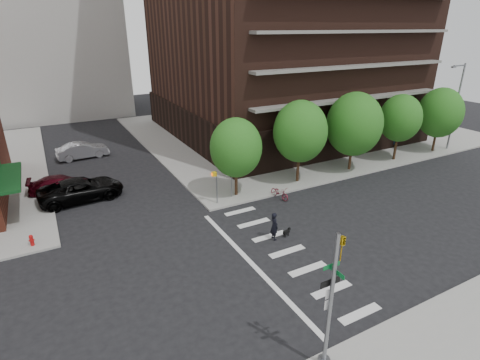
# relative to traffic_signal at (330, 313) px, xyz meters

# --- Properties ---
(ground) EXTENTS (120.00, 120.00, 0.00)m
(ground) POSITION_rel_traffic_signal_xyz_m (0.47, 7.49, -2.70)
(ground) COLOR black
(ground) RESTS_ON ground
(sidewalk_ne) EXTENTS (39.00, 33.00, 0.15)m
(sidewalk_ne) POSITION_rel_traffic_signal_xyz_m (20.97, 30.99, -2.62)
(sidewalk_ne) COLOR gray
(sidewalk_ne) RESTS_ON ground
(crosswalk) EXTENTS (3.85, 13.00, 0.01)m
(crosswalk) POSITION_rel_traffic_signal_xyz_m (2.68, 7.49, -2.69)
(crosswalk) COLOR silver
(crosswalk) RESTS_ON ground
(tree_a) EXTENTS (4.00, 4.00, 5.90)m
(tree_a) POSITION_rel_traffic_signal_xyz_m (4.47, 15.99, 1.35)
(tree_a) COLOR #301E11
(tree_a) RESTS_ON sidewalk_ne
(tree_b) EXTENTS (4.50, 4.50, 6.65)m
(tree_b) POSITION_rel_traffic_signal_xyz_m (10.47, 15.99, 1.85)
(tree_b) COLOR #301E11
(tree_b) RESTS_ON sidewalk_ne
(tree_c) EXTENTS (5.00, 5.00, 6.80)m
(tree_c) POSITION_rel_traffic_signal_xyz_m (16.47, 15.99, 1.75)
(tree_c) COLOR #301E11
(tree_c) RESTS_ON sidewalk_ne
(tree_d) EXTENTS (4.00, 4.00, 6.20)m
(tree_d) POSITION_rel_traffic_signal_xyz_m (22.47, 15.99, 1.64)
(tree_d) COLOR #301E11
(tree_d) RESTS_ON sidewalk_ne
(tree_e) EXTENTS (4.50, 4.50, 6.35)m
(tree_e) POSITION_rel_traffic_signal_xyz_m (28.47, 15.99, 1.55)
(tree_e) COLOR #301E11
(tree_e) RESTS_ON sidewalk_ne
(traffic_signal) EXTENTS (0.90, 0.75, 6.00)m
(traffic_signal) POSITION_rel_traffic_signal_xyz_m (0.00, 0.00, 0.00)
(traffic_signal) COLOR slate
(traffic_signal) RESTS_ON sidewalk_s
(pedestrian_signal) EXTENTS (2.18, 0.67, 2.60)m
(pedestrian_signal) POSITION_rel_traffic_signal_xyz_m (2.79, 15.42, -0.84)
(pedestrian_signal) COLOR slate
(pedestrian_signal) RESTS_ON sidewalk_ne
(fire_hydrant) EXTENTS (0.24, 0.24, 0.73)m
(fire_hydrant) POSITION_rel_traffic_signal_xyz_m (-10.03, 15.29, -2.15)
(fire_hydrant) COLOR #A50C0C
(fire_hydrant) RESTS_ON sidewalk_nw
(streetlamp) EXTENTS (2.14, 0.22, 9.00)m
(streetlamp) POSITION_rel_traffic_signal_xyz_m (30.29, 15.69, 2.59)
(streetlamp) COLOR slate
(streetlamp) RESTS_ON sidewalk_ne
(parked_car_black) EXTENTS (3.35, 6.45, 1.74)m
(parked_car_black) POSITION_rel_traffic_signal_xyz_m (-6.41, 21.13, -1.83)
(parked_car_black) COLOR black
(parked_car_black) RESTS_ON ground
(parked_car_maroon) EXTENTS (2.38, 4.98, 1.40)m
(parked_car_maroon) POSITION_rel_traffic_signal_xyz_m (-7.73, 23.49, -2.00)
(parked_car_maroon) COLOR #3B060F
(parked_car_maroon) RESTS_ON ground
(parked_car_silver) EXTENTS (2.08, 5.10, 1.65)m
(parked_car_silver) POSITION_rel_traffic_signal_xyz_m (-5.03, 31.72, -1.88)
(parked_car_silver) COLOR #ACADB3
(parked_car_silver) RESTS_ON ground
(scooter) EXTENTS (0.95, 1.99, 1.00)m
(scooter) POSITION_rel_traffic_signal_xyz_m (7.27, 13.99, -2.20)
(scooter) COLOR maroon
(scooter) RESTS_ON ground
(dog_walker) EXTENTS (0.70, 0.48, 1.87)m
(dog_walker) POSITION_rel_traffic_signal_xyz_m (3.56, 9.10, -1.77)
(dog_walker) COLOR black
(dog_walker) RESTS_ON ground
(dog) EXTENTS (0.61, 0.29, 0.51)m
(dog) POSITION_rel_traffic_signal_xyz_m (4.48, 9.00, -2.38)
(dog) COLOR black
(dog) RESTS_ON ground
(pedestrian_far) EXTENTS (1.07, 0.91, 1.93)m
(pedestrian_far) POSITION_rel_traffic_signal_xyz_m (25.53, 18.49, -1.58)
(pedestrian_far) COLOR navy
(pedestrian_far) RESTS_ON sidewalk_ne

